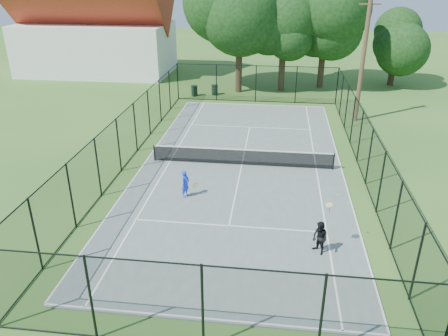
# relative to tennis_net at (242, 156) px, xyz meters

# --- Properties ---
(ground) EXTENTS (120.00, 120.00, 0.00)m
(ground) POSITION_rel_tennis_net_xyz_m (0.00, 0.00, -0.58)
(ground) COLOR #335F20
(tennis_court) EXTENTS (11.00, 24.00, 0.06)m
(tennis_court) POSITION_rel_tennis_net_xyz_m (0.00, 0.00, -0.55)
(tennis_court) COLOR slate
(tennis_court) RESTS_ON ground
(tennis_net) EXTENTS (10.08, 0.08, 0.95)m
(tennis_net) POSITION_rel_tennis_net_xyz_m (0.00, 0.00, 0.00)
(tennis_net) COLOR black
(tennis_net) RESTS_ON tennis_court
(fence) EXTENTS (13.10, 26.10, 3.00)m
(fence) POSITION_rel_tennis_net_xyz_m (0.00, 0.00, 0.92)
(fence) COLOR black
(fence) RESTS_ON ground
(tree_near_left) EXTENTS (7.63, 7.63, 9.95)m
(tree_near_left) POSITION_rel_tennis_net_xyz_m (-1.68, 16.02, 5.54)
(tree_near_left) COLOR #332114
(tree_near_left) RESTS_ON ground
(tree_near_mid) EXTENTS (5.98, 5.98, 7.82)m
(tree_near_mid) POSITION_rel_tennis_net_xyz_m (2.07, 16.95, 4.24)
(tree_near_mid) COLOR #332114
(tree_near_mid) RESTS_ON ground
(tree_near_right) EXTENTS (6.85, 6.85, 9.45)m
(tree_near_right) POSITION_rel_tennis_net_xyz_m (5.66, 18.59, 5.43)
(tree_near_right) COLOR #332114
(tree_near_right) RESTS_ON ground
(tree_far_right) EXTENTS (4.75, 4.75, 6.28)m
(tree_far_right) POSITION_rel_tennis_net_xyz_m (12.34, 20.22, 3.31)
(tree_far_right) COLOR #332114
(tree_far_right) RESTS_ON ground
(building) EXTENTS (15.30, 8.15, 11.87)m
(building) POSITION_rel_tennis_net_xyz_m (-17.00, 22.00, 4.35)
(building) COLOR silver
(building) RESTS_ON ground
(trash_bin_left) EXTENTS (0.58, 0.58, 0.90)m
(trash_bin_left) POSITION_rel_tennis_net_xyz_m (-5.34, 14.16, -0.12)
(trash_bin_left) COLOR black
(trash_bin_left) RESTS_ON ground
(trash_bin_right) EXTENTS (0.58, 0.58, 0.87)m
(trash_bin_right) POSITION_rel_tennis_net_xyz_m (-3.65, 14.72, -0.14)
(trash_bin_right) COLOR black
(trash_bin_right) RESTS_ON ground
(utility_pole) EXTENTS (1.40, 0.30, 8.74)m
(utility_pole) POSITION_rel_tennis_net_xyz_m (7.49, 9.00, 3.86)
(utility_pole) COLOR #4C3823
(utility_pole) RESTS_ON ground
(player_blue) EXTENTS (0.83, 0.58, 1.35)m
(player_blue) POSITION_rel_tennis_net_xyz_m (-2.37, -4.01, 0.16)
(player_blue) COLOR #1C3BEE
(player_blue) RESTS_ON tennis_court
(player_black) EXTENTS (1.00, 1.07, 2.29)m
(player_black) POSITION_rel_tennis_net_xyz_m (3.66, -7.90, 0.17)
(player_black) COLOR black
(player_black) RESTS_ON tennis_court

